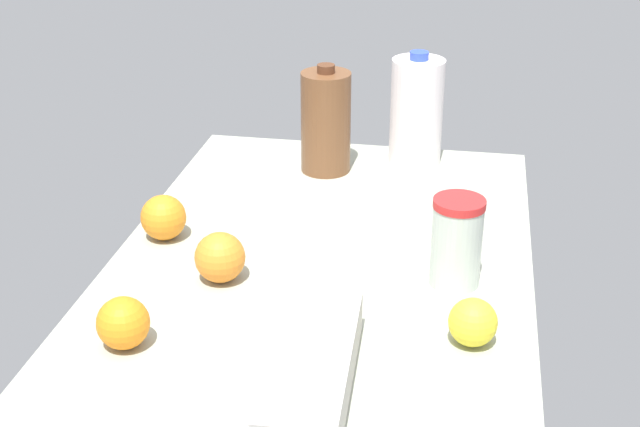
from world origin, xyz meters
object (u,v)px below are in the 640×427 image
object	(u,v)px
egg_carton	(312,370)
orange_beside_bowl	(163,217)
tumbler_cup	(457,242)
orange_far_back	(123,323)
milk_jug	(417,111)
chocolate_milk_jug	(326,122)
orange_by_jug	(220,257)
lemon_loose	(473,322)

from	to	relation	value
egg_carton	orange_beside_bowl	size ratio (longest dim) A/B	3.90
egg_carton	orange_beside_bowl	bearing A→B (deg)	-141.12
tumbler_cup	orange_far_back	xyz separation A→B (cm)	(28.40, -49.19, -3.92)
egg_carton	milk_jug	xyz separation A→B (cm)	(-88.99, 7.22, 8.73)
chocolate_milk_jug	tumbler_cup	world-z (taller)	chocolate_milk_jug
orange_by_jug	chocolate_milk_jug	bearing A→B (deg)	169.58
tumbler_cup	orange_by_jug	distance (cm)	40.84
milk_jug	orange_far_back	bearing A→B (deg)	-24.41
egg_carton	tumbler_cup	xyz separation A→B (cm)	(-34.20, 18.65, 4.69)
chocolate_milk_jug	orange_far_back	xyz separation A→B (cm)	(74.39, -18.54, -7.28)
milk_jug	orange_beside_bowl	size ratio (longest dim) A/B	2.97
orange_beside_bowl	tumbler_cup	bearing A→B (deg)	82.27
milk_jug	orange_by_jug	xyz separation A→B (cm)	(60.88, -28.80, -7.64)
milk_jug	lemon_loose	bearing A→B (deg)	11.54
orange_far_back	chocolate_milk_jug	bearing A→B (deg)	166.00
tumbler_cup	lemon_loose	bearing A→B (deg)	10.82
egg_carton	lemon_loose	xyz separation A→B (cm)	(-15.94, 22.14, 0.46)
egg_carton	orange_by_jug	bearing A→B (deg)	-144.86
chocolate_milk_jug	orange_far_back	world-z (taller)	chocolate_milk_jug
orange_beside_bowl	chocolate_milk_jug	bearing A→B (deg)	147.45
orange_beside_bowl	lemon_loose	bearing A→B (deg)	66.31
tumbler_cup	milk_jug	size ratio (longest dim) A/B	0.62
milk_jug	orange_by_jug	bearing A→B (deg)	-25.31
lemon_loose	chocolate_milk_jug	bearing A→B (deg)	-152.02
milk_jug	lemon_loose	distance (cm)	75.01
orange_beside_bowl	lemon_loose	xyz separation A→B (cm)	(25.75, 58.70, -0.52)
egg_carton	milk_jug	world-z (taller)	milk_jug
egg_carton	lemon_loose	bearing A→B (deg)	123.39
egg_carton	milk_jug	distance (cm)	89.71
milk_jug	lemon_loose	world-z (taller)	milk_jug
orange_far_back	milk_jug	bearing A→B (deg)	155.59
milk_jug	orange_far_back	xyz separation A→B (cm)	(83.20, -37.76, -7.97)
chocolate_milk_jug	tumbler_cup	xyz separation A→B (cm)	(45.99, 30.64, -3.36)
lemon_loose	orange_beside_bowl	bearing A→B (deg)	-113.69
egg_carton	orange_by_jug	xyz separation A→B (cm)	(-28.11, -21.57, 1.09)
chocolate_milk_jug	lemon_loose	size ratio (longest dim) A/B	3.19
lemon_loose	orange_far_back	xyz separation A→B (cm)	(10.15, -52.67, 0.30)
lemon_loose	orange_by_jug	world-z (taller)	orange_by_jug
orange_beside_bowl	lemon_loose	world-z (taller)	orange_beside_bowl
egg_carton	orange_far_back	distance (cm)	31.09
orange_beside_bowl	orange_far_back	size ratio (longest dim) A/B	1.05
chocolate_milk_jug	milk_jug	size ratio (longest dim) A/B	0.95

